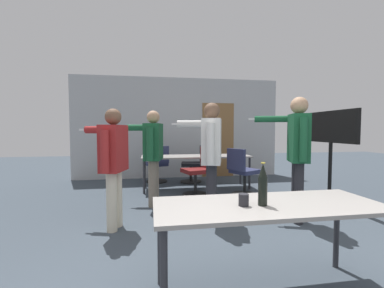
# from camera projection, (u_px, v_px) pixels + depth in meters

# --- Properties ---
(back_wall) EXTENTS (5.62, 0.12, 2.72)m
(back_wall) POSITION_uv_depth(u_px,v_px,m) (180.00, 128.00, 7.05)
(back_wall) COLOR #B2B5B7
(back_wall) RESTS_ON ground_plane
(conference_table_near) EXTENTS (1.78, 0.68, 0.73)m
(conference_table_near) POSITION_uv_depth(u_px,v_px,m) (268.00, 213.00, 2.00)
(conference_table_near) COLOR gray
(conference_table_near) RESTS_ON ground_plane
(conference_table_far) EXTENTS (2.40, 0.69, 0.73)m
(conference_table_far) POSITION_uv_depth(u_px,v_px,m) (196.00, 158.00, 5.70)
(conference_table_far) COLOR gray
(conference_table_far) RESTS_ON ground_plane
(tv_screen) EXTENTS (0.44, 1.20, 1.63)m
(tv_screen) POSITION_uv_depth(u_px,v_px,m) (331.00, 146.00, 4.37)
(tv_screen) COLOR black
(tv_screen) RESTS_ON ground_plane
(person_left_plaid) EXTENTS (0.70, 0.76, 1.58)m
(person_left_plaid) POSITION_uv_depth(u_px,v_px,m) (113.00, 157.00, 3.35)
(person_left_plaid) COLOR beige
(person_left_plaid) RESTS_ON ground_plane
(person_center_tall) EXTENTS (0.74, 0.80, 1.64)m
(person_center_tall) POSITION_uv_depth(u_px,v_px,m) (153.00, 149.00, 4.41)
(person_center_tall) COLOR slate
(person_center_tall) RESTS_ON ground_plane
(person_near_casual) EXTENTS (0.73, 0.83, 1.70)m
(person_near_casual) POSITION_uv_depth(u_px,v_px,m) (211.00, 150.00, 3.69)
(person_near_casual) COLOR #28282D
(person_near_casual) RESTS_ON ground_plane
(person_right_polo) EXTENTS (0.74, 0.75, 1.77)m
(person_right_polo) POSITION_uv_depth(u_px,v_px,m) (297.00, 146.00, 3.60)
(person_right_polo) COLOR #28282D
(person_right_polo) RESTS_ON ground_plane
(office_chair_near_pushed) EXTENTS (0.67, 0.64, 0.94)m
(office_chair_near_pushed) POSITION_uv_depth(u_px,v_px,m) (242.00, 173.00, 5.07)
(office_chair_near_pushed) COLOR black
(office_chair_near_pushed) RESTS_ON ground_plane
(office_chair_far_left) EXTENTS (0.58, 0.52, 0.91)m
(office_chair_far_left) POSITION_uv_depth(u_px,v_px,m) (194.00, 165.00, 6.39)
(office_chair_far_left) COLOR black
(office_chair_far_left) RESTS_ON ground_plane
(office_chair_far_right) EXTENTS (0.63, 0.58, 0.95)m
(office_chair_far_right) POSITION_uv_depth(u_px,v_px,m) (199.00, 173.00, 5.14)
(office_chair_far_right) COLOR black
(office_chair_far_right) RESTS_ON ground_plane
(office_chair_side_rolled) EXTENTS (0.59, 0.63, 0.91)m
(office_chair_side_rolled) POSITION_uv_depth(u_px,v_px,m) (158.00, 166.00, 6.35)
(office_chair_side_rolled) COLOR black
(office_chair_side_rolled) RESTS_ON ground_plane
(beer_bottle) EXTENTS (0.07, 0.07, 0.33)m
(beer_bottle) POSITION_uv_depth(u_px,v_px,m) (263.00, 185.00, 1.94)
(beer_bottle) COLOR black
(beer_bottle) RESTS_ON conference_table_near
(drink_cup) EXTENTS (0.08, 0.08, 0.09)m
(drink_cup) POSITION_uv_depth(u_px,v_px,m) (244.00, 200.00, 1.94)
(drink_cup) COLOR #232328
(drink_cup) RESTS_ON conference_table_near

